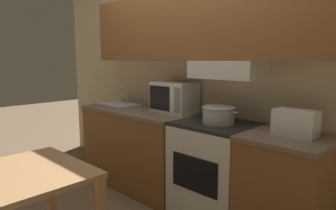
{
  "coord_description": "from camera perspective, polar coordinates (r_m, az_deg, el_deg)",
  "views": [
    {
      "loc": [
        1.91,
        -2.48,
        1.46
      ],
      "look_at": [
        0.05,
        -0.56,
        1.05
      ],
      "focal_mm": 32.0,
      "sensor_mm": 36.0,
      "label": 1
    }
  ],
  "objects": [
    {
      "name": "ground_plane",
      "position": [
        3.45,
        6.08,
        -16.27
      ],
      "size": [
        16.0,
        16.0,
        0.0
      ],
      "primitive_type": "plane",
      "color": "#7F664C"
    },
    {
      "name": "wall_back",
      "position": [
        3.07,
        5.94,
        9.7
      ],
      "size": [
        5.12,
        0.38,
        2.55
      ],
      "color": "beige",
      "rests_on": "ground_plane"
    },
    {
      "name": "lower_counter_main",
      "position": [
        3.51,
        -5.51,
        -7.98
      ],
      "size": [
        1.43,
        0.63,
        0.9
      ],
      "color": "brown",
      "rests_on": "ground_plane"
    },
    {
      "name": "lower_counter_right_stub",
      "position": [
        2.54,
        21.49,
        -15.27
      ],
      "size": [
        0.62,
        0.63,
        0.9
      ],
      "color": "brown",
      "rests_on": "ground_plane"
    },
    {
      "name": "stove_range",
      "position": [
        2.84,
        8.93,
        -12.22
      ],
      "size": [
        0.68,
        0.61,
        0.9
      ],
      "color": "white",
      "rests_on": "ground_plane"
    },
    {
      "name": "cooking_pot",
      "position": [
        2.66,
        9.62,
        -1.79
      ],
      "size": [
        0.37,
        0.29,
        0.15
      ],
      "color": "#B7BABF",
      "rests_on": "stove_range"
    },
    {
      "name": "microwave",
      "position": [
        3.18,
        1.21,
        1.48
      ],
      "size": [
        0.46,
        0.3,
        0.32
      ],
      "color": "white",
      "rests_on": "lower_counter_main"
    },
    {
      "name": "toaster",
      "position": [
        2.39,
        23.12,
        -3.13
      ],
      "size": [
        0.31,
        0.18,
        0.19
      ],
      "color": "white",
      "rests_on": "lower_counter_right_stub"
    },
    {
      "name": "sink_basin",
      "position": [
        3.7,
        -9.4,
        0.16
      ],
      "size": [
        0.51,
        0.36,
        0.22
      ],
      "color": "#B7BABF",
      "rests_on": "lower_counter_main"
    },
    {
      "name": "dining_table",
      "position": [
        2.24,
        -26.7,
        -14.21
      ],
      "size": [
        0.83,
        0.83,
        0.73
      ],
      "color": "tan",
      "rests_on": "ground_plane"
    }
  ]
}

